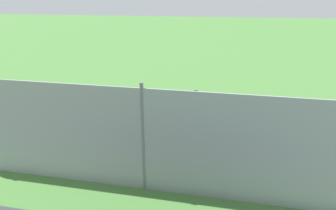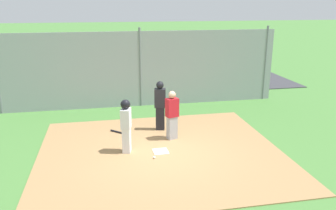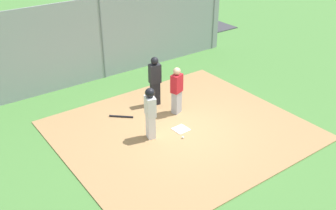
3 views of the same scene
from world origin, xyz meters
name	(u,v)px [view 3 (image 3 of 3)]	position (x,y,z in m)	size (l,w,h in m)	color
ground_plane	(181,130)	(0.00, 0.00, 0.00)	(140.00, 140.00, 0.00)	#477A38
dirt_infield	(181,130)	(0.00, 0.00, 0.01)	(7.20, 6.40, 0.03)	#9E774C
home_plate	(181,129)	(0.00, 0.00, 0.04)	(0.44, 0.44, 0.02)	white
catcher	(177,90)	(-0.55, -0.95, 0.87)	(0.44, 0.37, 1.61)	#9E9EA3
umpire	(155,80)	(-0.31, -1.86, 0.95)	(0.43, 0.33, 1.74)	black
runner	(150,110)	(0.99, -0.20, 0.96)	(0.35, 0.44, 1.63)	silver
baseball_bat	(121,116)	(1.12, -1.75, 0.06)	(0.06, 0.06, 0.80)	black
baseball	(183,137)	(0.26, 0.43, 0.07)	(0.07, 0.07, 0.07)	white
backstop_fence	(102,39)	(0.00, -4.97, 1.60)	(12.00, 0.10, 3.35)	#93999E
parking_lot	(64,48)	(0.00, -9.12, 0.02)	(18.00, 5.20, 0.04)	#38383D
parked_car_dark	(65,40)	(0.15, -8.46, 0.61)	(4.34, 2.17, 1.28)	black
parked_car_blue	(10,51)	(2.61, -8.47, 0.61)	(4.37, 2.26, 1.28)	#28428C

